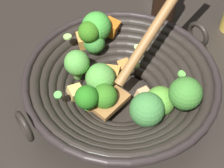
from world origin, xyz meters
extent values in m
plane|color=#28231E|center=(0.00, 0.00, 0.00)|extent=(4.00, 4.00, 0.00)
cylinder|color=black|center=(0.00, 0.00, 0.01)|extent=(0.12, 0.12, 0.01)
torus|color=black|center=(0.00, 0.00, 0.02)|extent=(0.17, 0.17, 0.02)
torus|color=black|center=(0.00, 0.00, 0.03)|extent=(0.20, 0.20, 0.02)
torus|color=black|center=(0.00, 0.00, 0.04)|extent=(0.22, 0.22, 0.02)
torus|color=black|center=(0.00, 0.00, 0.04)|extent=(0.25, 0.25, 0.02)
torus|color=black|center=(0.00, 0.00, 0.05)|extent=(0.28, 0.28, 0.02)
torus|color=black|center=(0.00, 0.00, 0.06)|extent=(0.30, 0.30, 0.02)
torus|color=black|center=(0.00, 0.00, 0.07)|extent=(0.33, 0.33, 0.02)
torus|color=#292221|center=(0.00, 0.00, 0.08)|extent=(0.35, 0.35, 0.01)
torus|color=black|center=(0.16, 0.10, 0.08)|extent=(0.04, 0.05, 0.05)
torus|color=black|center=(-0.16, -0.10, 0.08)|extent=(0.04, 0.05, 0.05)
cylinder|color=#629D4E|center=(-0.05, 0.09, 0.05)|extent=(0.02, 0.02, 0.02)
sphere|color=#3B8634|center=(-0.05, 0.09, 0.07)|extent=(0.04, 0.04, 0.04)
cylinder|color=#72AB3C|center=(-0.04, 0.11, 0.06)|extent=(0.03, 0.03, 0.02)
sphere|color=green|center=(-0.04, 0.11, 0.09)|extent=(0.06, 0.06, 0.06)
cylinder|color=#77BB4E|center=(0.04, -0.07, 0.03)|extent=(0.03, 0.03, 0.02)
sphere|color=#41843F|center=(0.04, -0.07, 0.07)|extent=(0.06, 0.06, 0.06)
cylinder|color=#7BA944|center=(-0.04, 0.01, 0.02)|extent=(0.02, 0.03, 0.02)
sphere|color=#549B40|center=(-0.04, 0.01, 0.05)|extent=(0.06, 0.06, 0.06)
cylinder|color=#6DA548|center=(-0.08, 0.03, 0.05)|extent=(0.02, 0.03, 0.02)
sphere|color=#56A642|center=(-0.08, 0.03, 0.08)|extent=(0.05, 0.05, 0.05)
cylinder|color=#5A9E3D|center=(-0.06, -0.04, 0.04)|extent=(0.02, 0.02, 0.01)
sphere|color=#26761A|center=(-0.06, -0.04, 0.07)|extent=(0.04, 0.04, 0.04)
cylinder|color=#6BAC45|center=(0.10, -0.07, 0.07)|extent=(0.03, 0.03, 0.02)
sphere|color=#3F8330|center=(0.10, -0.07, 0.10)|extent=(0.05, 0.05, 0.05)
cylinder|color=#799C4A|center=(0.06, -0.05, 0.03)|extent=(0.02, 0.02, 0.02)
sphere|color=#589E33|center=(0.06, -0.05, 0.06)|extent=(0.05, 0.05, 0.05)
cylinder|color=#66994B|center=(-0.05, 0.09, 0.07)|extent=(0.02, 0.02, 0.02)
sphere|color=#347218|center=(-0.05, 0.09, 0.10)|extent=(0.04, 0.04, 0.04)
cylinder|color=#689E51|center=(-0.03, -0.03, 0.03)|extent=(0.03, 0.03, 0.01)
sphere|color=#34761D|center=(-0.03, -0.03, 0.05)|extent=(0.05, 0.05, 0.05)
cube|color=#DEAD74|center=(0.04, -0.01, 0.02)|extent=(0.04, 0.03, 0.03)
cube|color=gold|center=(-0.05, -0.03, 0.03)|extent=(0.03, 0.03, 0.03)
cube|color=#D07D39|center=(0.01, 0.06, 0.03)|extent=(0.03, 0.03, 0.03)
cube|color=#E29545|center=(-0.06, 0.11, 0.07)|extent=(0.04, 0.04, 0.03)
cube|color=#DDB562|center=(-0.08, -0.01, 0.05)|extent=(0.04, 0.03, 0.03)
cube|color=gold|center=(-0.01, 0.04, 0.03)|extent=(0.04, 0.04, 0.03)
cube|color=gold|center=(-0.02, 0.03, 0.03)|extent=(0.03, 0.03, 0.03)
cube|color=orange|center=(-0.01, 0.13, 0.08)|extent=(0.04, 0.04, 0.04)
cylinder|color=#56B247|center=(-0.11, -0.04, 0.08)|extent=(0.01, 0.02, 0.01)
cylinder|color=#99D166|center=(0.03, 0.05, 0.05)|extent=(0.02, 0.02, 0.01)
cylinder|color=#6BC651|center=(0.05, 0.08, 0.06)|extent=(0.02, 0.02, 0.00)
cylinder|color=#6BC651|center=(-0.04, 0.02, 0.04)|extent=(0.01, 0.02, 0.01)
cylinder|color=#99D166|center=(0.04, 0.09, 0.05)|extent=(0.01, 0.01, 0.01)
cylinder|color=#6BC651|center=(0.11, 0.01, 0.06)|extent=(0.02, 0.02, 0.01)
cylinder|color=#99D166|center=(-0.09, 0.09, 0.10)|extent=(0.02, 0.02, 0.00)
cube|color=#9E6B38|center=(-0.03, -0.02, 0.04)|extent=(0.08, 0.08, 0.01)
cylinder|color=#9C6B3B|center=(0.08, 0.08, 0.15)|extent=(0.19, 0.19, 0.19)
cylinder|color=black|center=(0.11, 0.21, 0.07)|extent=(0.05, 0.05, 0.14)
camera|label=1|loc=(-0.04, -0.38, 0.52)|focal=52.89mm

